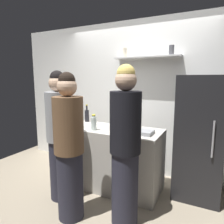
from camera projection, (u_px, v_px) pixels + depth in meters
The scene contains 12 objects.
ground_plane at pixel (103, 206), 2.65m from camera, with size 5.28×5.28×0.00m, color gray.
back_wall_assembly at pixel (137, 98), 3.55m from camera, with size 4.80×0.32×2.60m.
refrigerator at pixel (200, 137), 2.81m from camera, with size 0.60×0.68×1.68m.
counter at pixel (112, 158), 3.09m from camera, with size 1.46×0.67×0.91m, color #B7B2A8.
baking_pan at pixel (140, 132), 2.74m from camera, with size 0.34×0.24×0.05m, color gray.
utensil_holder at pixel (135, 124), 3.06m from camera, with size 0.09×0.09×0.22m.
wine_bottle_dark_glass at pixel (87, 115), 3.51m from camera, with size 0.07×0.07×0.30m.
wine_bottle_pale_glass at pixel (78, 121), 3.06m from camera, with size 0.07×0.07×0.30m.
water_bottle_plastic at pixel (94, 123), 2.92m from camera, with size 0.08×0.08×0.23m.
person_grey_hoodie at pixel (60, 137), 2.73m from camera, with size 0.34×0.34×1.74m.
person_brown_jacket at pixel (69, 149), 2.32m from camera, with size 0.34×0.34×1.71m.
person_blonde at pixel (125, 147), 2.22m from camera, with size 0.34×0.34×1.78m.
Camera 1 is at (1.19, -2.12, 1.63)m, focal length 32.73 mm.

